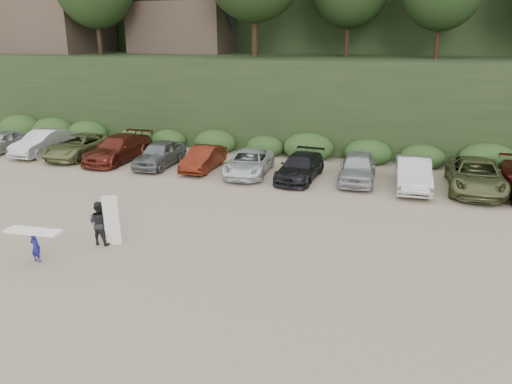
% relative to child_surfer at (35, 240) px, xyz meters
% --- Properties ---
extents(ground, '(120.00, 120.00, 0.00)m').
position_rel_child_surfer_xyz_m(ground, '(5.44, 3.17, -0.82)').
color(ground, tan).
rests_on(ground, ground).
extents(parked_cars, '(39.64, 5.99, 1.60)m').
position_rel_child_surfer_xyz_m(parked_cars, '(5.65, 13.29, -0.06)').
color(parked_cars, '#9FA0A4').
rests_on(parked_cars, ground).
extents(child_surfer, '(2.04, 0.72, 1.20)m').
position_rel_child_surfer_xyz_m(child_surfer, '(0.00, 0.00, 0.00)').
color(child_surfer, navy).
rests_on(child_surfer, ground).
extents(adult_surfer, '(1.30, 0.66, 2.04)m').
position_rel_child_surfer_xyz_m(adult_surfer, '(1.33, 2.02, 0.06)').
color(adult_surfer, black).
rests_on(adult_surfer, ground).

